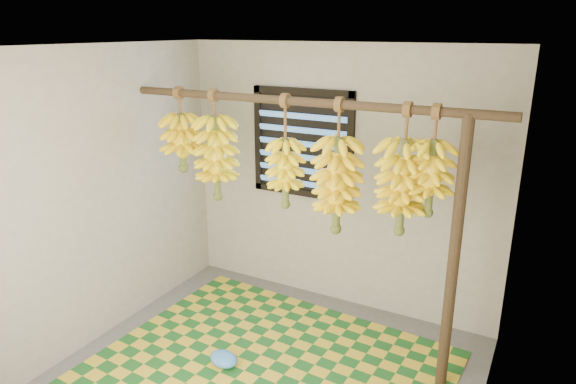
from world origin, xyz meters
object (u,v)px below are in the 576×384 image
Objects in this scene: support_post at (454,260)px; banana_bunch_a at (182,142)px; woven_mat at (268,369)px; banana_bunch_f at (431,178)px; banana_bunch_d at (337,185)px; plastic_bag at (224,359)px; banana_bunch_b at (216,158)px; banana_bunch_c at (285,173)px; banana_bunch_e at (402,187)px.

support_post is 2.37m from banana_bunch_a.
woven_mat is 3.40× the size of banana_bunch_f.
banana_bunch_d is at bearing 54.28° from woven_mat.
woven_mat is 0.35m from plastic_bag.
banana_bunch_b is at bearing 180.00° from banana_bunch_f.
banana_bunch_b is 1.04× the size of banana_bunch_c.
woven_mat is 1.91m from banana_bunch_f.
support_post is 0.78× the size of woven_mat.
banana_bunch_b is (0.35, 0.00, -0.10)m from banana_bunch_a.
banana_bunch_a is at bearing -180.00° from support_post.
plastic_bag is at bearing -160.10° from woven_mat.
woven_mat is at bearing -78.23° from banana_bunch_c.
woven_mat is 10.46× the size of plastic_bag.
banana_bunch_b and banana_bunch_f have the same top height.
banana_bunch_f is at bearing 0.00° from banana_bunch_b.
banana_bunch_f is at bearing 23.63° from plastic_bag.
banana_bunch_f is (0.19, -0.00, 0.09)m from banana_bunch_e.
support_post is 1.63m from woven_mat.
banana_bunch_a is at bearing -180.00° from banana_bunch_d.
support_post reaches higher than plastic_bag.
banana_bunch_d is at bearing 0.00° from banana_bunch_a.
banana_bunch_b is 1.75m from banana_bunch_f.
banana_bunch_a reaches higher than plastic_bag.
woven_mat is 1.52m from banana_bunch_c.
banana_bunch_b is (-0.74, 0.46, 1.48)m from woven_mat.
support_post is 8.12× the size of plastic_bag.
banana_bunch_a is 2.10m from banana_bunch_f.
banana_bunch_c and banana_bunch_d have the same top height.
support_post is at bearing 0.00° from banana_bunch_f.
banana_bunch_a is 1.91m from banana_bunch_e.
banana_bunch_c is 1.16× the size of banana_bunch_f.
woven_mat is 2.57× the size of banana_bunch_d.
support_post is 2.28× the size of banana_bunch_c.
banana_bunch_d is (0.43, 0.00, -0.04)m from banana_bunch_c.
plastic_bag is (-0.33, -0.12, 0.06)m from woven_mat.
banana_bunch_e reaches higher than woven_mat.
plastic_bag is 0.27× the size of banana_bunch_b.
banana_bunch_a and banana_bunch_d have the same top height.
plastic_bag is at bearing -156.37° from banana_bunch_f.
banana_bunch_c is 0.95× the size of banana_bunch_e.
support_post is 1.38m from banana_bunch_c.
banana_bunch_e is (0.91, 0.00, 0.02)m from banana_bunch_c.
banana_bunch_a is (-0.77, 0.58, 1.52)m from plastic_bag.
banana_bunch_f is (1.75, 0.00, 0.07)m from banana_bunch_b.
banana_bunch_a is 0.36m from banana_bunch_b.
banana_bunch_d is (1.43, 0.00, -0.18)m from banana_bunch_a.
banana_bunch_f is at bearing 0.00° from banana_bunch_c.
support_post is 1.89m from plastic_bag.
banana_bunch_f is (0.67, 0.00, 0.15)m from banana_bunch_d.
woven_mat is 1.98m from banana_bunch_a.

